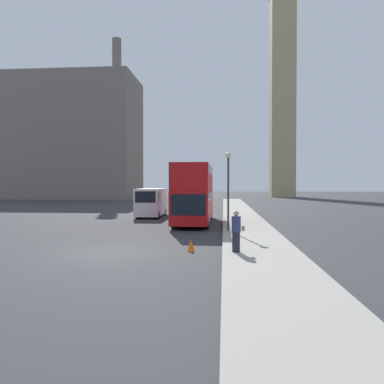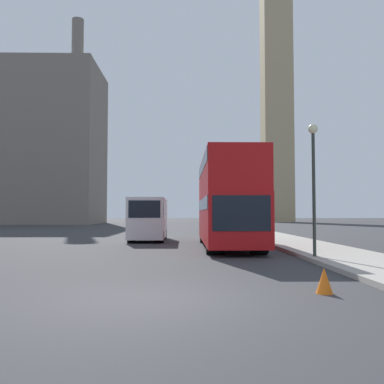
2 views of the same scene
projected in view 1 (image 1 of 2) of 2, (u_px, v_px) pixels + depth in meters
ground_plane at (109, 253)px, 16.54m from camera, size 300.00×300.00×0.00m
sidewalk_strip at (262, 253)px, 15.97m from camera, size 3.38×120.00×0.15m
clock_tower at (283, 47)px, 91.48m from camera, size 6.21×6.38×71.47m
building_block_distant at (68, 138)px, 81.34m from camera, size 29.87×15.01×31.79m
red_double_decker_bus at (194, 191)px, 29.13m from camera, size 2.58×10.33×4.47m
white_van at (151, 202)px, 34.91m from camera, size 2.14×5.74×2.64m
pedestrian at (236, 231)px, 15.87m from camera, size 0.55×0.39×1.75m
street_lamp at (228, 178)px, 23.01m from camera, size 0.36×0.36×4.86m
traffic_cone at (191, 245)px, 16.83m from camera, size 0.36×0.36×0.55m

